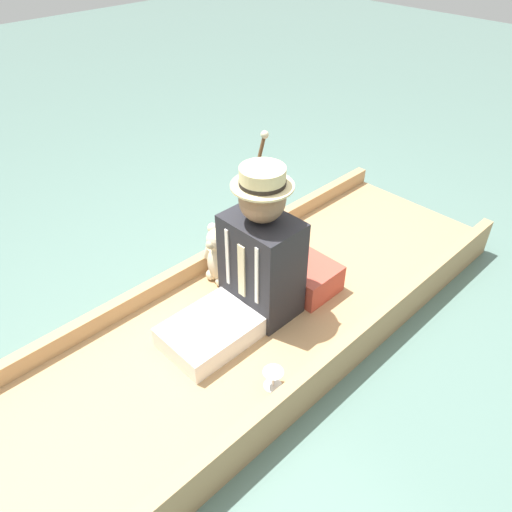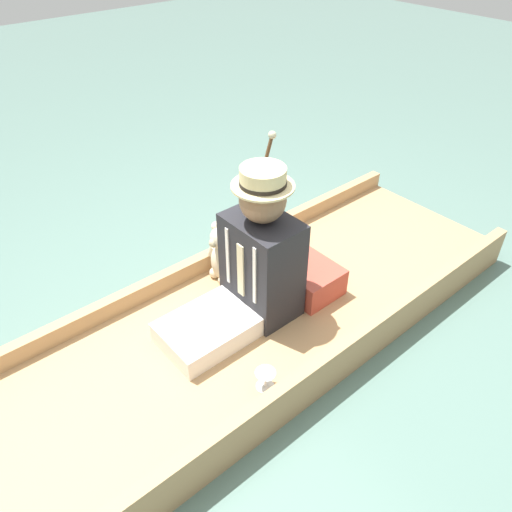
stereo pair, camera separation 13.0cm
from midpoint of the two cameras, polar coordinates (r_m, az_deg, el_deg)
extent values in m
plane|color=slate|center=(2.66, 1.01, -9.03)|extent=(16.00, 16.00, 0.00)
cube|color=tan|center=(2.61, 1.03, -8.00)|extent=(1.02, 3.15, 0.14)
cube|color=tan|center=(2.31, 9.11, -12.30)|extent=(0.06, 3.15, 0.10)
cube|color=tan|center=(2.82, -5.37, -1.01)|extent=(0.06, 3.15, 0.10)
cube|color=#B24738|center=(2.71, 6.92, -2.27)|extent=(0.39, 0.27, 0.16)
cube|color=white|center=(2.43, -4.07, -8.44)|extent=(0.33, 0.43, 0.11)
cube|color=#232328|center=(2.45, 2.22, -1.18)|extent=(0.37, 0.26, 0.54)
cube|color=beige|center=(2.35, -0.19, -1.72)|extent=(0.04, 0.01, 0.30)
cube|color=white|center=(2.28, 1.46, -2.40)|extent=(0.02, 0.01, 0.32)
cube|color=white|center=(2.40, -1.72, -0.06)|extent=(0.02, 0.01, 0.32)
sphere|color=#936B4C|center=(2.23, 2.45, 6.42)|extent=(0.22, 0.22, 0.22)
cylinder|color=beige|center=(2.20, 2.50, 8.00)|extent=(0.28, 0.28, 0.01)
cylinder|color=beige|center=(2.18, 2.53, 9.05)|extent=(0.21, 0.21, 0.08)
cylinder|color=black|center=(2.19, 2.51, 8.39)|extent=(0.21, 0.21, 0.02)
ellipsoid|color=beige|center=(2.73, -2.41, -0.72)|extent=(0.15, 0.13, 0.22)
sphere|color=beige|center=(2.63, -2.50, 2.09)|extent=(0.13, 0.13, 0.13)
sphere|color=tan|center=(2.61, -3.44, 1.47)|extent=(0.05, 0.05, 0.05)
sphere|color=beige|center=(2.57, -1.91, 2.53)|extent=(0.05, 0.05, 0.05)
sphere|color=beige|center=(2.63, -3.14, 3.38)|extent=(0.05, 0.05, 0.05)
cylinder|color=beige|center=(2.65, -1.36, -0.86)|extent=(0.09, 0.06, 0.10)
cylinder|color=beige|center=(2.76, -3.47, 0.71)|extent=(0.09, 0.06, 0.10)
sphere|color=beige|center=(2.74, -2.36, -2.74)|extent=(0.06, 0.06, 0.06)
sphere|color=beige|center=(2.79, -3.39, -1.93)|extent=(0.06, 0.06, 0.06)
cylinder|color=silver|center=(2.27, 2.76, -14.69)|extent=(0.08, 0.08, 0.01)
cylinder|color=silver|center=(2.25, 2.78, -14.26)|extent=(0.01, 0.01, 0.05)
cone|color=silver|center=(2.21, 2.81, -13.54)|extent=(0.09, 0.09, 0.04)
cylinder|color=brown|center=(2.79, 1.22, 6.28)|extent=(0.02, 0.26, 0.72)
sphere|color=beige|center=(2.70, 3.29, 13.62)|extent=(0.04, 0.04, 0.04)
camera|label=1|loc=(0.07, -88.43, 1.19)|focal=35.00mm
camera|label=2|loc=(0.07, 91.57, -1.19)|focal=35.00mm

